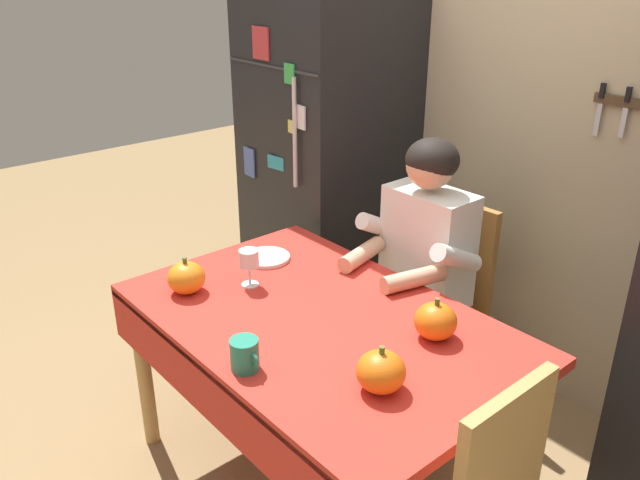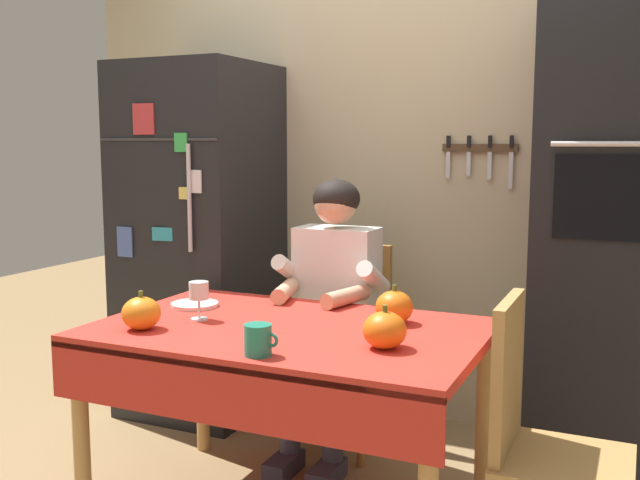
{
  "view_description": "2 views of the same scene",
  "coord_description": "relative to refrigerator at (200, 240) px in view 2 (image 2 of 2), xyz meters",
  "views": [
    {
      "loc": [
        1.45,
        -1.14,
        1.89
      ],
      "look_at": [
        -0.13,
        0.21,
        0.96
      ],
      "focal_mm": 36.11,
      "sensor_mm": 36.0,
      "label": 1
    },
    {
      "loc": [
        1.16,
        -2.21,
        1.4
      ],
      "look_at": [
        0.06,
        0.25,
        1.04
      ],
      "focal_mm": 40.79,
      "sensor_mm": 36.0,
      "label": 2
    }
  ],
  "objects": [
    {
      "name": "back_wall_assembly",
      "position": [
        1.0,
        0.39,
        0.4
      ],
      "size": [
        3.7,
        0.13,
        2.6
      ],
      "color": "#BCAD89",
      "rests_on": "ground"
    },
    {
      "name": "refrigerator",
      "position": [
        0.0,
        0.0,
        0.0
      ],
      "size": [
        0.68,
        0.71,
        1.8
      ],
      "color": "black",
      "rests_on": "ground"
    },
    {
      "name": "wall_oven",
      "position": [
        2.0,
        0.04,
        0.15
      ],
      "size": [
        0.6,
        0.64,
        2.1
      ],
      "color": "black",
      "rests_on": "ground"
    },
    {
      "name": "dining_table",
      "position": [
        0.95,
        -0.88,
        -0.24
      ],
      "size": [
        1.4,
        0.9,
        0.74
      ],
      "color": "tan",
      "rests_on": "ground"
    },
    {
      "name": "chair_behind_person",
      "position": [
        0.87,
        -0.09,
        -0.39
      ],
      "size": [
        0.4,
        0.4,
        0.93
      ],
      "color": "#9E6B33",
      "rests_on": "ground"
    },
    {
      "name": "seated_person",
      "position": [
        0.87,
        -0.28,
        -0.16
      ],
      "size": [
        0.47,
        0.55,
        1.25
      ],
      "color": "#38384C",
      "rests_on": "ground"
    },
    {
      "name": "chair_right_side",
      "position": [
        1.85,
        -0.94,
        -0.39
      ],
      "size": [
        0.4,
        0.4,
        0.93
      ],
      "color": "tan",
      "rests_on": "ground"
    },
    {
      "name": "coffee_mug",
      "position": [
        1.03,
        -1.23,
        -0.11
      ],
      "size": [
        0.12,
        0.09,
        0.1
      ],
      "color": "#237F66",
      "rests_on": "dining_table"
    },
    {
      "name": "wine_glass",
      "position": [
        0.6,
        -0.91,
        -0.06
      ],
      "size": [
        0.07,
        0.07,
        0.15
      ],
      "color": "white",
      "rests_on": "dining_table"
    },
    {
      "name": "pumpkin_large",
      "position": [
        1.36,
        -0.99,
        -0.1
      ],
      "size": [
        0.14,
        0.14,
        0.14
      ],
      "color": "orange",
      "rests_on": "dining_table"
    },
    {
      "name": "pumpkin_medium",
      "position": [
        1.29,
        -0.66,
        -0.1
      ],
      "size": [
        0.14,
        0.14,
        0.14
      ],
      "color": "orange",
      "rests_on": "dining_table"
    },
    {
      "name": "pumpkin_small",
      "position": [
        0.49,
        -1.12,
        -0.1
      ],
      "size": [
        0.14,
        0.14,
        0.14
      ],
      "color": "orange",
      "rests_on": "dining_table"
    },
    {
      "name": "serving_tray",
      "position": [
        0.45,
        -0.73,
        -0.15
      ],
      "size": [
        0.19,
        0.19,
        0.02
      ],
      "primitive_type": "cylinder",
      "color": "silver",
      "rests_on": "dining_table"
    }
  ]
}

